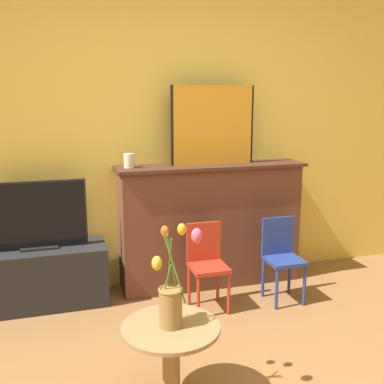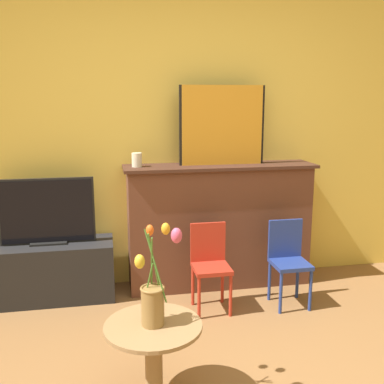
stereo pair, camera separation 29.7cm
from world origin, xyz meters
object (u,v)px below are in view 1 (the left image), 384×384
(chair_red, at_px, (207,260))
(tv_monitor, at_px, (37,216))
(painting, at_px, (213,125))
(vase_tulips, at_px, (172,294))
(chair_blue, at_px, (281,254))

(chair_red, bearing_deg, tv_monitor, 161.45)
(painting, xyz_separation_m, vase_tulips, (-0.72, -1.45, -0.73))
(chair_red, height_order, chair_blue, same)
(painting, relative_size, tv_monitor, 0.98)
(painting, bearing_deg, tv_monitor, -178.17)
(painting, xyz_separation_m, tv_monitor, (-1.38, -0.04, -0.64))
(vase_tulips, bearing_deg, tv_monitor, 115.16)
(chair_blue, bearing_deg, vase_tulips, -138.84)
(painting, distance_m, chair_blue, 1.15)
(painting, height_order, chair_red, painting)
(chair_red, bearing_deg, vase_tulips, -117.30)
(painting, bearing_deg, vase_tulips, -116.31)
(chair_red, xyz_separation_m, chair_blue, (0.60, -0.03, 0.00))
(painting, distance_m, tv_monitor, 1.52)
(chair_red, distance_m, chair_blue, 0.60)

